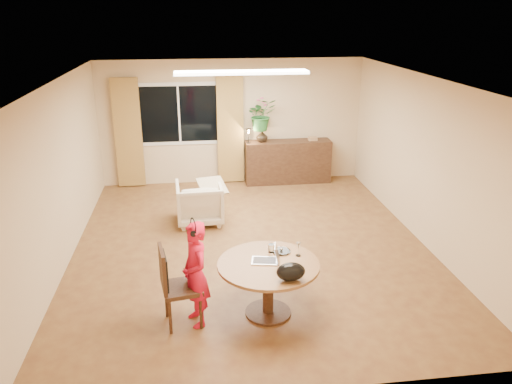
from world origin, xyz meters
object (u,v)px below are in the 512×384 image
dining_chair (182,286)px  armchair (199,203)px  sideboard (288,162)px  child (196,274)px  dining_table (268,274)px

dining_chair → armchair: dining_chair is taller
sideboard → child: bearing=-112.4°
armchair → sideboard: sideboard is taller
dining_table → sideboard: (1.18, 4.89, -0.09)m
dining_table → child: size_ratio=0.95×
sideboard → dining_chair: bearing=-114.0°
dining_chair → sideboard: size_ratio=0.55×
dining_chair → sideboard: bearing=56.9°
dining_chair → sideboard: 5.42m
dining_chair → sideboard: (2.21, 4.95, -0.05)m
armchair → dining_chair: bearing=82.5°
child → dining_chair: bearing=-112.1°
dining_table → sideboard: bearing=76.5°
dining_chair → armchair: size_ratio=1.25×
child → sideboard: (2.04, 4.96, -0.19)m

